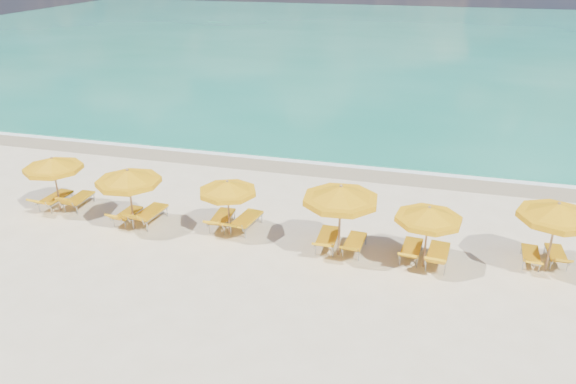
# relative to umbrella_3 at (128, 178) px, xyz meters

# --- Properties ---
(ground_plane) EXTENTS (120.00, 120.00, 0.00)m
(ground_plane) POSITION_rel_umbrella_3_xyz_m (5.28, 0.51, -2.00)
(ground_plane) COLOR beige
(ocean) EXTENTS (120.00, 80.00, 0.30)m
(ocean) POSITION_rel_umbrella_3_xyz_m (5.28, 48.51, -2.00)
(ocean) COLOR #15765D
(ocean) RESTS_ON ground
(wet_sand_band) EXTENTS (120.00, 2.60, 0.01)m
(wet_sand_band) POSITION_rel_umbrella_3_xyz_m (5.28, 7.91, -2.00)
(wet_sand_band) COLOR tan
(wet_sand_band) RESTS_ON ground
(foam_line) EXTENTS (120.00, 1.20, 0.03)m
(foam_line) POSITION_rel_umbrella_3_xyz_m (5.28, 8.71, -2.00)
(foam_line) COLOR white
(foam_line) RESTS_ON ground
(whitecap_near) EXTENTS (14.00, 0.36, 0.05)m
(whitecap_near) POSITION_rel_umbrella_3_xyz_m (-0.72, 17.51, -2.00)
(whitecap_near) COLOR white
(whitecap_near) RESTS_ON ground
(whitecap_far) EXTENTS (18.00, 0.30, 0.05)m
(whitecap_far) POSITION_rel_umbrella_3_xyz_m (13.28, 24.51, -2.00)
(whitecap_far) COLOR white
(whitecap_far) RESTS_ON ground
(umbrella_2) EXTENTS (2.62, 2.62, 2.23)m
(umbrella_2) POSITION_rel_umbrella_3_xyz_m (-3.54, 0.61, -0.09)
(umbrella_2) COLOR #A47A52
(umbrella_2) RESTS_ON ground
(umbrella_3) EXTENTS (2.86, 2.86, 2.34)m
(umbrella_3) POSITION_rel_umbrella_3_xyz_m (0.00, 0.00, 0.00)
(umbrella_3) COLOR #A47A52
(umbrella_3) RESTS_ON ground
(umbrella_4) EXTENTS (2.08, 2.08, 2.08)m
(umbrella_4) POSITION_rel_umbrella_3_xyz_m (3.52, 0.51, -0.22)
(umbrella_4) COLOR #A47A52
(umbrella_4) RESTS_ON ground
(umbrella_5) EXTENTS (3.15, 3.15, 2.54)m
(umbrella_5) POSITION_rel_umbrella_3_xyz_m (7.56, 0.07, 0.17)
(umbrella_5) COLOR #A47A52
(umbrella_5) RESTS_ON ground
(umbrella_6) EXTENTS (2.57, 2.57, 2.14)m
(umbrella_6) POSITION_rel_umbrella_3_xyz_m (10.33, 0.03, -0.17)
(umbrella_6) COLOR #A47A52
(umbrella_6) RESTS_ON ground
(umbrella_7) EXTENTS (2.44, 2.44, 2.40)m
(umbrella_7) POSITION_rel_umbrella_3_xyz_m (14.10, 0.78, 0.05)
(umbrella_7) COLOR #A47A52
(umbrella_7) RESTS_ON ground
(lounger_2_left) EXTENTS (0.74, 1.95, 0.80)m
(lounger_2_left) POSITION_rel_umbrella_3_xyz_m (-3.93, 0.85, -1.76)
(lounger_2_left) COLOR #A5A8AD
(lounger_2_left) RESTS_ON ground
(lounger_2_right) EXTENTS (0.64, 1.77, 0.86)m
(lounger_2_right) POSITION_rel_umbrella_3_xyz_m (-3.00, 1.05, -1.77)
(lounger_2_right) COLOR #A5A8AD
(lounger_2_right) RESTS_ON ground
(lounger_3_left) EXTENTS (0.67, 1.67, 0.75)m
(lounger_3_left) POSITION_rel_umbrella_3_xyz_m (-0.48, 0.39, -1.79)
(lounger_3_left) COLOR #A5A8AD
(lounger_3_left) RESTS_ON ground
(lounger_3_right) EXTENTS (0.87, 2.07, 0.90)m
(lounger_3_right) POSITION_rel_umbrella_3_xyz_m (0.35, 0.54, -1.75)
(lounger_3_right) COLOR #A5A8AD
(lounger_3_right) RESTS_ON ground
(lounger_4_left) EXTENTS (0.72, 1.93, 0.79)m
(lounger_4_left) POSITION_rel_umbrella_3_xyz_m (3.06, 0.92, -1.77)
(lounger_4_left) COLOR #A5A8AD
(lounger_4_left) RESTS_ON ground
(lounger_4_right) EXTENTS (0.95, 2.11, 0.79)m
(lounger_4_right) POSITION_rel_umbrella_3_xyz_m (3.98, 0.97, -1.75)
(lounger_4_right) COLOR #A5A8AD
(lounger_4_right) RESTS_ON ground
(lounger_5_left) EXTENTS (0.70, 2.01, 0.79)m
(lounger_5_left) POSITION_rel_umbrella_3_xyz_m (7.10, 0.42, -1.76)
(lounger_5_left) COLOR #A5A8AD
(lounger_5_left) RESTS_ON ground
(lounger_5_right) EXTENTS (0.69, 1.85, 0.75)m
(lounger_5_right) POSITION_rel_umbrella_3_xyz_m (8.04, 0.37, -1.78)
(lounger_5_right) COLOR #A5A8AD
(lounger_5_right) RESTS_ON ground
(lounger_6_left) EXTENTS (0.75, 1.88, 0.77)m
(lounger_6_left) POSITION_rel_umbrella_3_xyz_m (9.91, 0.42, -1.77)
(lounger_6_left) COLOR #A5A8AD
(lounger_6_left) RESTS_ON ground
(lounger_6_right) EXTENTS (0.82, 2.00, 0.86)m
(lounger_6_right) POSITION_rel_umbrella_3_xyz_m (10.76, 0.26, -1.76)
(lounger_6_right) COLOR #A5A8AD
(lounger_6_right) RESTS_ON ground
(lounger_7_left) EXTENTS (0.61, 1.68, 0.62)m
(lounger_7_left) POSITION_rel_umbrella_3_xyz_m (13.66, 1.11, -1.80)
(lounger_7_left) COLOR #A5A8AD
(lounger_7_left) RESTS_ON ground
(lounger_7_right) EXTENTS (0.60, 1.66, 0.68)m
(lounger_7_right) POSITION_rel_umbrella_3_xyz_m (14.46, 1.35, -1.80)
(lounger_7_right) COLOR #A5A8AD
(lounger_7_right) RESTS_ON ground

